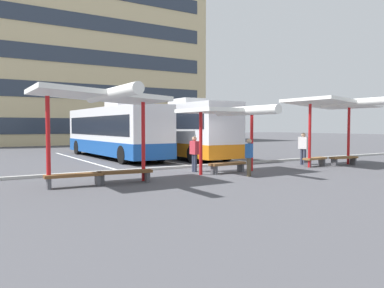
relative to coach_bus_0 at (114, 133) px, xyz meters
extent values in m
plane|color=#47474C|center=(1.68, -9.13, -1.63)|extent=(160.00, 160.00, 0.00)
cube|color=#D1BC8C|center=(1.68, 23.63, 7.73)|extent=(34.35, 11.80, 18.71)
cube|color=#2D3847|center=(1.68, 17.70, 0.43)|extent=(31.61, 0.08, 1.65)
cube|color=#2D3847|center=(1.68, 17.70, 4.17)|extent=(31.61, 0.08, 1.65)
cube|color=#2D3847|center=(1.68, 17.70, 7.91)|extent=(31.61, 0.08, 1.65)
cube|color=#2D3847|center=(1.68, 17.70, 11.66)|extent=(31.61, 0.08, 1.65)
cube|color=silver|center=(0.00, 0.00, 0.11)|extent=(2.76, 11.63, 2.91)
cube|color=#194C9E|center=(0.00, 0.00, -0.93)|extent=(2.81, 11.67, 0.85)
cube|color=black|center=(0.00, 0.00, 0.43)|extent=(2.77, 10.71, 1.15)
cube|color=black|center=(-0.15, 5.76, 0.45)|extent=(2.18, 0.13, 1.75)
cube|color=silver|center=(0.04, -1.45, 1.74)|extent=(1.54, 2.24, 0.36)
cylinder|color=black|center=(-1.24, 4.16, -1.13)|extent=(0.33, 1.01, 1.00)
cylinder|color=black|center=(1.03, 4.21, -1.13)|extent=(0.33, 1.01, 1.00)
cylinder|color=black|center=(-1.03, -4.21, -1.13)|extent=(0.33, 1.01, 1.00)
cylinder|color=black|center=(1.24, -4.16, -1.13)|extent=(0.33, 1.01, 1.00)
cube|color=silver|center=(3.53, -1.77, 0.19)|extent=(2.51, 11.22, 3.08)
cube|color=orange|center=(3.53, -1.77, -0.97)|extent=(2.55, 11.26, 0.77)
cube|color=black|center=(3.53, -1.77, 0.72)|extent=(2.54, 10.32, 0.93)
cube|color=black|center=(3.48, 3.80, 0.56)|extent=(2.12, 0.10, 1.85)
cube|color=silver|center=(3.55, -3.17, 1.91)|extent=(1.47, 2.21, 0.36)
cylinder|color=black|center=(2.39, 2.22, -1.13)|extent=(0.31, 1.00, 1.00)
cylinder|color=black|center=(4.60, 2.24, -1.13)|extent=(0.31, 1.00, 1.00)
cylinder|color=black|center=(2.47, -5.78, -1.13)|extent=(0.31, 1.00, 1.00)
cylinder|color=black|center=(4.67, -5.76, -1.13)|extent=(0.31, 1.00, 1.00)
cube|color=white|center=(-2.27, -0.62, -1.62)|extent=(0.16, 14.00, 0.01)
cube|color=white|center=(1.68, -0.62, -1.62)|extent=(0.16, 14.00, 0.01)
cube|color=white|center=(5.64, -0.62, -1.62)|extent=(0.16, 14.00, 0.01)
cylinder|color=red|center=(-6.01, -10.51, -0.12)|extent=(0.14, 0.14, 3.01)
cylinder|color=red|center=(-2.66, -10.51, -0.12)|extent=(0.14, 0.14, 3.01)
cube|color=white|center=(-4.34, -10.51, 1.47)|extent=(4.35, 2.86, 0.40)
cylinder|color=white|center=(-4.34, -11.79, 1.44)|extent=(0.36, 4.35, 0.36)
cube|color=brown|center=(-5.24, -10.61, -1.23)|extent=(1.91, 0.49, 0.10)
cube|color=#4C4C51|center=(-6.03, -10.58, -1.45)|extent=(0.13, 0.34, 0.35)
cube|color=#4C4C51|center=(-4.44, -10.64, -1.45)|extent=(0.13, 0.34, 0.35)
cube|color=brown|center=(-3.44, -10.65, -1.23)|extent=(1.99, 0.68, 0.10)
cube|color=#4C4C51|center=(-4.25, -10.53, -1.45)|extent=(0.16, 0.35, 0.35)
cube|color=#4C4C51|center=(-2.62, -10.76, -1.45)|extent=(0.16, 0.35, 0.35)
cylinder|color=red|center=(0.10, -10.16, -0.32)|extent=(0.14, 0.14, 2.61)
cylinder|color=red|center=(2.85, -10.16, -0.32)|extent=(0.14, 0.14, 2.61)
cube|color=white|center=(1.47, -10.16, 1.06)|extent=(3.75, 2.73, 0.17)
cylinder|color=white|center=(1.47, -11.37, 1.03)|extent=(0.36, 3.75, 0.36)
cube|color=brown|center=(1.47, -10.20, -1.23)|extent=(1.86, 0.56, 0.10)
cube|color=#4C4C51|center=(0.71, -10.25, -1.45)|extent=(0.15, 0.34, 0.35)
cube|color=#4C4C51|center=(2.24, -10.14, -1.45)|extent=(0.15, 0.34, 0.35)
cylinder|color=red|center=(6.22, -10.56, -0.07)|extent=(0.14, 0.14, 3.12)
cylinder|color=red|center=(9.23, -10.56, -0.07)|extent=(0.14, 0.14, 3.12)
cube|color=white|center=(7.72, -10.56, 1.57)|extent=(4.01, 3.25, 0.44)
cylinder|color=white|center=(7.72, -12.03, 1.54)|extent=(0.36, 4.01, 0.36)
cube|color=brown|center=(6.82, -10.38, -1.23)|extent=(1.54, 0.59, 0.10)
cube|color=#4C4C51|center=(6.22, -10.45, -1.45)|extent=(0.16, 0.35, 0.35)
cube|color=#4C4C51|center=(7.42, -10.31, -1.45)|extent=(0.16, 0.35, 0.35)
cube|color=brown|center=(8.62, -10.74, -1.23)|extent=(1.67, 0.61, 0.10)
cube|color=#4C4C51|center=(7.96, -10.66, -1.45)|extent=(0.16, 0.35, 0.35)
cube|color=#4C4C51|center=(9.28, -10.82, -1.45)|extent=(0.16, 0.35, 0.35)
cube|color=#ADADA8|center=(1.68, -7.57, -1.57)|extent=(44.00, 0.24, 0.12)
cylinder|color=brown|center=(1.59, -11.51, -1.25)|extent=(0.14, 0.14, 0.76)
cylinder|color=brown|center=(1.47, -11.60, -1.25)|extent=(0.14, 0.14, 0.76)
cube|color=#2659A5|center=(1.53, -11.55, -0.58)|extent=(0.49, 0.43, 0.57)
sphere|color=tan|center=(1.53, -11.55, -0.20)|extent=(0.21, 0.21, 0.21)
cylinder|color=#33384C|center=(6.94, -9.40, -1.21)|extent=(0.14, 0.14, 0.84)
cylinder|color=#33384C|center=(6.98, -9.57, -1.21)|extent=(0.14, 0.14, 0.84)
cube|color=silver|center=(6.96, -9.49, -0.47)|extent=(0.33, 0.53, 0.63)
sphere|color=tan|center=(6.96, -9.49, -0.05)|extent=(0.23, 0.23, 0.23)
cylinder|color=#33384C|center=(0.42, -9.05, -1.23)|extent=(0.14, 0.14, 0.79)
cylinder|color=#33384C|center=(0.42, -9.21, -1.23)|extent=(0.14, 0.14, 0.79)
cube|color=#BF333F|center=(0.42, -9.13, -0.55)|extent=(0.23, 0.46, 0.59)
sphere|color=tan|center=(0.42, -9.13, -0.15)|extent=(0.21, 0.21, 0.21)
camera|label=1|loc=(-8.41, -23.35, 0.41)|focal=35.35mm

